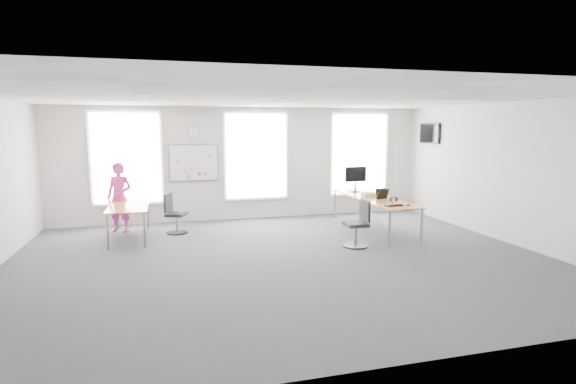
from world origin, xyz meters
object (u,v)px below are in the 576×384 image
object	(u,v)px
chair_right	(358,226)
chair_left	(174,216)
keyboard	(394,205)
monitor	(356,177)
desk_right	(373,199)
desk_left	(129,207)
headphones	(393,200)
person	(119,197)

from	to	relation	value
chair_right	chair_left	distance (m)	4.29
keyboard	monitor	bearing A→B (deg)	72.12
desk_right	desk_left	distance (m)	5.67
monitor	keyboard	bearing A→B (deg)	-95.70
keyboard	headphones	xyz separation A→B (m)	(0.27, 0.52, 0.04)
chair_right	chair_left	size ratio (longest dim) A/B	1.05
keyboard	monitor	xyz separation A→B (m)	(0.08, 2.21, 0.39)
person	headphones	xyz separation A→B (m)	(6.04, -2.04, 0.01)
keyboard	monitor	world-z (taller)	monitor
desk_left	chair_left	bearing A→B (deg)	10.08
desk_left	keyboard	xyz separation A→B (m)	(5.52, -1.91, 0.10)
person	keyboard	size ratio (longest dim) A/B	3.90
desk_right	monitor	distance (m)	1.08
chair_left	person	xyz separation A→B (m)	(-1.23, 0.47, 0.42)
person	headphones	bearing A→B (deg)	4.00
chair_right	headphones	xyz separation A→B (m)	(1.14, 0.66, 0.41)
person	headphones	distance (m)	6.38
desk_right	person	size ratio (longest dim) A/B	1.96
desk_right	person	distance (m)	6.04
chair_right	desk_right	bearing A→B (deg)	145.11
headphones	monitor	xyz separation A→B (m)	(-0.18, 1.69, 0.35)
person	keyboard	bearing A→B (deg)	-1.24
headphones	person	bearing A→B (deg)	164.06
desk_right	keyboard	distance (m)	1.24
chair_right	monitor	xyz separation A→B (m)	(0.96, 2.35, 0.76)
chair_left	monitor	bearing A→B (deg)	-64.41
monitor	headphones	bearing A→B (deg)	-87.34
desk_left	person	distance (m)	0.71
desk_left	chair_right	world-z (taller)	chair_right
keyboard	desk_right	bearing A→B (deg)	68.99
chair_right	headphones	bearing A→B (deg)	120.96
person	monitor	xyz separation A→B (m)	(5.86, -0.35, 0.36)
chair_left	monitor	xyz separation A→B (m)	(4.63, 0.13, 0.78)
person	headphones	size ratio (longest dim) A/B	9.13
desk_right	chair_left	distance (m)	4.75
chair_left	chair_right	bearing A→B (deg)	-97.23
desk_right	chair_left	xyz separation A→B (m)	(-4.66, 0.85, -0.33)
chair_right	monitor	bearing A→B (deg)	158.68
monitor	chair_left	bearing A→B (deg)	178.05
desk_left	monitor	bearing A→B (deg)	3.06
keyboard	desk_left	bearing A→B (deg)	145.20
desk_left	chair_left	size ratio (longest dim) A/B	2.24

